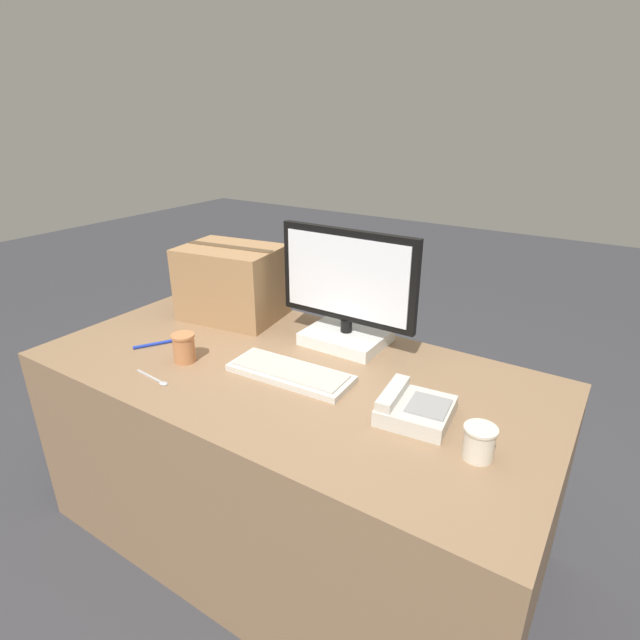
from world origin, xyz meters
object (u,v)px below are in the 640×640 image
object	(u,v)px
monitor	(347,299)
keyboard	(290,373)
paper_cup_right	(479,442)
cardboard_box	(232,282)
paper_cup_left	(184,348)
spoon	(156,380)
desk_phone	(414,409)
pen_marker	(153,344)

from	to	relation	value
monitor	keyboard	distance (m)	0.37
keyboard	paper_cup_right	xyz separation A→B (m)	(0.65, -0.08, 0.03)
cardboard_box	paper_cup_left	bearing A→B (deg)	-71.31
keyboard	spoon	xyz separation A→B (m)	(-0.36, -0.26, -0.01)
desk_phone	keyboard	bearing A→B (deg)	173.78
paper_cup_left	pen_marker	world-z (taller)	paper_cup_left
spoon	cardboard_box	size ratio (longest dim) A/B	0.37
paper_cup_right	pen_marker	bearing A→B (deg)	-179.33
spoon	pen_marker	distance (m)	0.28
paper_cup_right	pen_marker	xyz separation A→B (m)	(-1.23, -0.01, -0.04)
monitor	paper_cup_right	world-z (taller)	monitor
desk_phone	paper_cup_right	distance (m)	0.23
monitor	keyboard	size ratio (longest dim) A/B	1.26
paper_cup_right	spoon	xyz separation A→B (m)	(-1.01, -0.18, -0.04)
desk_phone	pen_marker	size ratio (longest dim) A/B	1.67
keyboard	pen_marker	distance (m)	0.58
paper_cup_left	desk_phone	bearing A→B (deg)	7.78
monitor	spoon	size ratio (longest dim) A/B	3.37
keyboard	paper_cup_left	distance (m)	0.40
monitor	pen_marker	bearing A→B (deg)	-144.98
monitor	paper_cup_left	bearing A→B (deg)	-132.44
desk_phone	paper_cup_right	size ratio (longest dim) A/B	2.43
keyboard	pen_marker	world-z (taller)	keyboard
paper_cup_left	keyboard	bearing A→B (deg)	16.74
pen_marker	desk_phone	bearing A→B (deg)	-53.78
keyboard	spoon	distance (m)	0.44
keyboard	monitor	bearing A→B (deg)	82.94
desk_phone	spoon	distance (m)	0.84
monitor	pen_marker	world-z (taller)	monitor
paper_cup_left	cardboard_box	size ratio (longest dim) A/B	0.23
monitor	paper_cup_left	distance (m)	0.61
desk_phone	cardboard_box	xyz separation A→B (m)	(-0.96, 0.30, 0.12)
monitor	desk_phone	size ratio (longest dim) A/B	2.52
keyboard	cardboard_box	bearing A→B (deg)	147.40
monitor	paper_cup_right	size ratio (longest dim) A/B	6.11
keyboard	pen_marker	bearing A→B (deg)	-173.48
paper_cup_left	paper_cup_right	xyz separation A→B (m)	(1.03, 0.03, -0.01)
monitor	pen_marker	distance (m)	0.75
keyboard	spoon	world-z (taller)	keyboard
paper_cup_left	pen_marker	bearing A→B (deg)	174.11
monitor	spoon	distance (m)	0.73
desk_phone	paper_cup_left	xyz separation A→B (m)	(-0.82, -0.11, 0.02)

